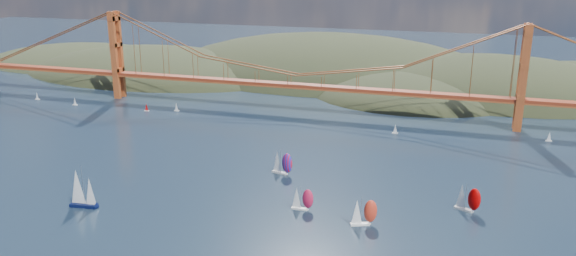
{
  "coord_description": "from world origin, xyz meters",
  "views": [
    {
      "loc": [
        91.35,
        -124.72,
        85.0
      ],
      "look_at": [
        22.89,
        90.0,
        17.72
      ],
      "focal_mm": 35.0,
      "sensor_mm": 36.0,
      "label": 1
    }
  ],
  "objects_px": {
    "racer_1": "(363,212)",
    "racer_rwb": "(282,162)",
    "racer_0": "(302,199)",
    "racer_2": "(467,198)",
    "sloop_navy": "(81,189)"
  },
  "relations": [
    {
      "from": "racer_rwb",
      "to": "racer_2",
      "type": "bearing_deg",
      "value": 3.67
    },
    {
      "from": "sloop_navy",
      "to": "racer_0",
      "type": "bearing_deg",
      "value": 8.96
    },
    {
      "from": "racer_rwb",
      "to": "sloop_navy",
      "type": "bearing_deg",
      "value": -123.26
    },
    {
      "from": "sloop_navy",
      "to": "racer_1",
      "type": "height_order",
      "value": "sloop_navy"
    },
    {
      "from": "sloop_navy",
      "to": "racer_1",
      "type": "bearing_deg",
      "value": 2.41
    },
    {
      "from": "racer_2",
      "to": "sloop_navy",
      "type": "bearing_deg",
      "value": -140.29
    },
    {
      "from": "racer_0",
      "to": "racer_2",
      "type": "height_order",
      "value": "racer_2"
    },
    {
      "from": "sloop_navy",
      "to": "racer_2",
      "type": "distance_m",
      "value": 137.19
    },
    {
      "from": "racer_1",
      "to": "racer_rwb",
      "type": "height_order",
      "value": "racer_rwb"
    },
    {
      "from": "racer_2",
      "to": "racer_rwb",
      "type": "xyz_separation_m",
      "value": [
        -73.55,
        14.26,
        0.16
      ]
    },
    {
      "from": "racer_1",
      "to": "racer_2",
      "type": "height_order",
      "value": "racer_2"
    },
    {
      "from": "racer_0",
      "to": "racer_1",
      "type": "xyz_separation_m",
      "value": [
        22.88,
        -5.38,
        0.51
      ]
    },
    {
      "from": "sloop_navy",
      "to": "racer_0",
      "type": "xyz_separation_m",
      "value": [
        75.9,
        21.52,
        -2.6
      ]
    },
    {
      "from": "racer_2",
      "to": "racer_rwb",
      "type": "bearing_deg",
      "value": -167.47
    },
    {
      "from": "racer_0",
      "to": "racer_1",
      "type": "relative_size",
      "value": 0.89
    }
  ]
}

